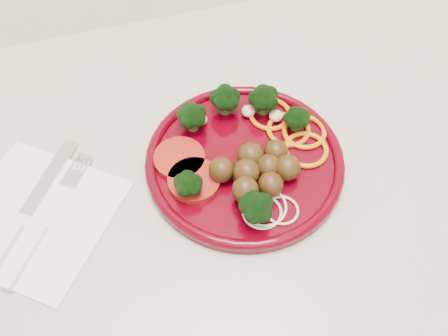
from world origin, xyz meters
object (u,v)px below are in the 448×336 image
object	(u,v)px
plate	(245,157)
napkin	(35,217)
fork	(35,239)
knife	(15,229)

from	to	relation	value
plate	napkin	xyz separation A→B (m)	(-0.26, -0.00, -0.01)
napkin	fork	xyz separation A→B (m)	(-0.00, -0.03, 0.01)
plate	fork	distance (m)	0.26
napkin	fork	world-z (taller)	fork
plate	fork	xyz separation A→B (m)	(-0.26, -0.04, -0.01)
plate	fork	size ratio (longest dim) A/B	1.50
plate	napkin	world-z (taller)	plate
plate	fork	bearing A→B (deg)	-172.33
knife	fork	xyz separation A→B (m)	(0.02, -0.02, -0.00)
fork	knife	bearing A→B (deg)	83.00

